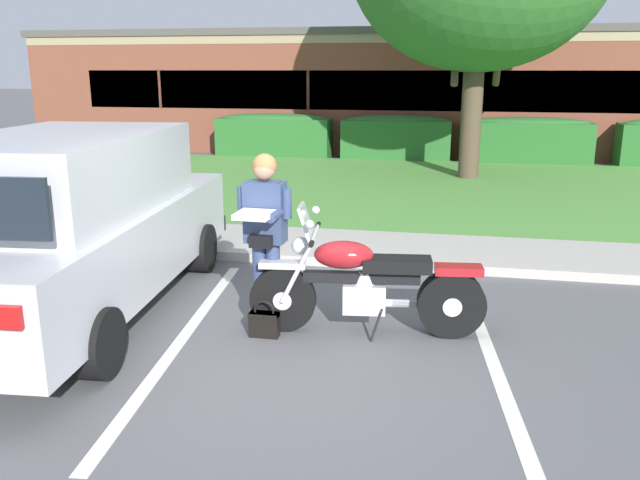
{
  "coord_description": "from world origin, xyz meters",
  "views": [
    {
      "loc": [
        1.3,
        -5.13,
        2.47
      ],
      "look_at": [
        0.1,
        0.85,
        0.85
      ],
      "focal_mm": 36.37,
      "sensor_mm": 36.0,
      "label": 1
    }
  ],
  "objects_px": {
    "hedge_left": "(274,134)",
    "motorcycle": "(375,285)",
    "rider_person": "(265,227)",
    "hedge_center_right": "(528,139)",
    "handbag": "(264,322)",
    "parked_suv_adjacent": "(70,223)",
    "brick_building": "(467,88)",
    "hedge_center_left": "(396,137)"
  },
  "relations": [
    {
      "from": "motorcycle",
      "to": "hedge_center_left",
      "type": "bearing_deg",
      "value": 93.95
    },
    {
      "from": "motorcycle",
      "to": "parked_suv_adjacent",
      "type": "distance_m",
      "value": 3.15
    },
    {
      "from": "handbag",
      "to": "parked_suv_adjacent",
      "type": "distance_m",
      "value": 2.26
    },
    {
      "from": "brick_building",
      "to": "rider_person",
      "type": "bearing_deg",
      "value": -96.8
    },
    {
      "from": "parked_suv_adjacent",
      "to": "hedge_center_right",
      "type": "bearing_deg",
      "value": 64.95
    },
    {
      "from": "motorcycle",
      "to": "handbag",
      "type": "height_order",
      "value": "motorcycle"
    },
    {
      "from": "motorcycle",
      "to": "handbag",
      "type": "relative_size",
      "value": 6.23
    },
    {
      "from": "handbag",
      "to": "parked_suv_adjacent",
      "type": "relative_size",
      "value": 0.07
    },
    {
      "from": "motorcycle",
      "to": "handbag",
      "type": "bearing_deg",
      "value": -164.29
    },
    {
      "from": "rider_person",
      "to": "hedge_left",
      "type": "bearing_deg",
      "value": 104.92
    },
    {
      "from": "hedge_left",
      "to": "rider_person",
      "type": "bearing_deg",
      "value": -75.08
    },
    {
      "from": "parked_suv_adjacent",
      "to": "hedge_center_right",
      "type": "height_order",
      "value": "parked_suv_adjacent"
    },
    {
      "from": "handbag",
      "to": "hedge_left",
      "type": "distance_m",
      "value": 13.02
    },
    {
      "from": "handbag",
      "to": "hedge_center_right",
      "type": "xyz_separation_m",
      "value": [
        3.66,
        12.58,
        0.51
      ]
    },
    {
      "from": "handbag",
      "to": "hedge_left",
      "type": "bearing_deg",
      "value": 104.84
    },
    {
      "from": "motorcycle",
      "to": "rider_person",
      "type": "relative_size",
      "value": 1.31
    },
    {
      "from": "hedge_left",
      "to": "handbag",
      "type": "bearing_deg",
      "value": -75.16
    },
    {
      "from": "hedge_left",
      "to": "brick_building",
      "type": "height_order",
      "value": "brick_building"
    },
    {
      "from": "rider_person",
      "to": "hedge_left",
      "type": "relative_size",
      "value": 0.52
    },
    {
      "from": "rider_person",
      "to": "hedge_left",
      "type": "xyz_separation_m",
      "value": [
        -3.29,
        12.33,
        -0.36
      ]
    },
    {
      "from": "brick_building",
      "to": "hedge_center_left",
      "type": "bearing_deg",
      "value": -108.51
    },
    {
      "from": "parked_suv_adjacent",
      "to": "brick_building",
      "type": "bearing_deg",
      "value": 76.92
    },
    {
      "from": "rider_person",
      "to": "hedge_center_right",
      "type": "relative_size",
      "value": 0.52
    },
    {
      "from": "hedge_left",
      "to": "motorcycle",
      "type": "bearing_deg",
      "value": -70.53
    },
    {
      "from": "parked_suv_adjacent",
      "to": "hedge_center_left",
      "type": "height_order",
      "value": "parked_suv_adjacent"
    },
    {
      "from": "parked_suv_adjacent",
      "to": "hedge_left",
      "type": "distance_m",
      "value": 12.38
    },
    {
      "from": "parked_suv_adjacent",
      "to": "hedge_center_left",
      "type": "distance_m",
      "value": 12.53
    },
    {
      "from": "motorcycle",
      "to": "brick_building",
      "type": "xyz_separation_m",
      "value": [
        1.11,
        18.14,
        1.32
      ]
    },
    {
      "from": "hedge_center_left",
      "to": "hedge_center_right",
      "type": "bearing_deg",
      "value": 0.0
    },
    {
      "from": "hedge_center_right",
      "to": "brick_building",
      "type": "height_order",
      "value": "brick_building"
    },
    {
      "from": "rider_person",
      "to": "brick_building",
      "type": "relative_size",
      "value": 0.06
    },
    {
      "from": "hedge_center_left",
      "to": "brick_building",
      "type": "relative_size",
      "value": 0.11
    },
    {
      "from": "motorcycle",
      "to": "hedge_left",
      "type": "distance_m",
      "value": 13.04
    },
    {
      "from": "parked_suv_adjacent",
      "to": "hedge_left",
      "type": "bearing_deg",
      "value": 95.72
    },
    {
      "from": "handbag",
      "to": "rider_person",
      "type": "bearing_deg",
      "value": 100.75
    },
    {
      "from": "hedge_center_right",
      "to": "hedge_left",
      "type": "bearing_deg",
      "value": 180.0
    },
    {
      "from": "motorcycle",
      "to": "rider_person",
      "type": "height_order",
      "value": "rider_person"
    },
    {
      "from": "rider_person",
      "to": "handbag",
      "type": "relative_size",
      "value": 4.74
    },
    {
      "from": "rider_person",
      "to": "hedge_center_left",
      "type": "xyz_separation_m",
      "value": [
        0.21,
        12.33,
        -0.36
      ]
    },
    {
      "from": "motorcycle",
      "to": "hedge_left",
      "type": "relative_size",
      "value": 0.69
    },
    {
      "from": "rider_person",
      "to": "handbag",
      "type": "xyz_separation_m",
      "value": [
        0.05,
        -0.25,
        -0.86
      ]
    },
    {
      "from": "rider_person",
      "to": "parked_suv_adjacent",
      "type": "bearing_deg",
      "value": 179.66
    }
  ]
}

